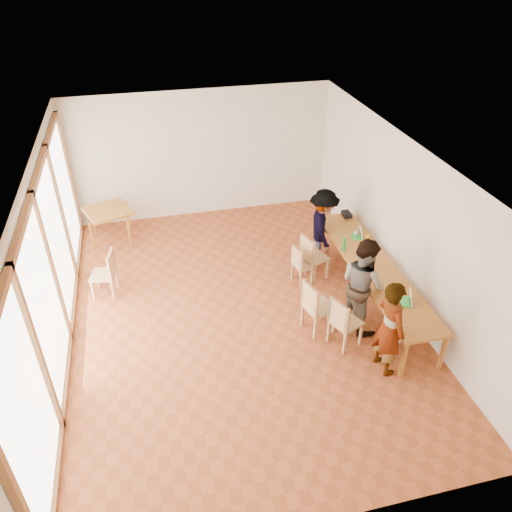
{
  "coord_description": "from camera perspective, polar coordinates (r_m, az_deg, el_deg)",
  "views": [
    {
      "loc": [
        -1.34,
        -6.92,
        5.91
      ],
      "look_at": [
        0.37,
        0.15,
        1.1
      ],
      "focal_mm": 35.0,
      "sensor_mm": 36.0,
      "label": 1
    }
  ],
  "objects": [
    {
      "name": "black_pouch",
      "position": [
        10.83,
        10.31,
        4.71
      ],
      "size": [
        0.16,
        0.26,
        0.09
      ],
      "primitive_type": "cube",
      "color": "black",
      "rests_on": "communal_table"
    },
    {
      "name": "yellow_mug",
      "position": [
        10.11,
        12.53,
        2.23
      ],
      "size": [
        0.15,
        0.15,
        0.1
      ],
      "primitive_type": "imported",
      "rotation": [
        0.0,
        0.0,
        -0.17
      ],
      "color": "gold",
      "rests_on": "communal_table"
    },
    {
      "name": "person_mid",
      "position": [
        8.62,
        12.08,
        -3.15
      ],
      "size": [
        0.84,
        0.98,
        1.75
      ],
      "primitive_type": "imported",
      "rotation": [
        0.0,
        0.0,
        1.8
      ],
      "color": "gray",
      "rests_on": "ground"
    },
    {
      "name": "chair_mid",
      "position": [
        8.5,
        6.72,
        -5.34
      ],
      "size": [
        0.57,
        0.57,
        0.53
      ],
      "rotation": [
        0.0,
        0.0,
        0.25
      ],
      "color": "tan",
      "rests_on": "ground"
    },
    {
      "name": "wall_right",
      "position": [
        9.29,
        16.26,
        3.68
      ],
      "size": [
        0.1,
        8.0,
        3.0
      ],
      "primitive_type": "cube",
      "color": "beige",
      "rests_on": "ground"
    },
    {
      "name": "green_bottle",
      "position": [
        9.59,
        10.07,
        1.33
      ],
      "size": [
        0.07,
        0.07,
        0.28
      ],
      "primitive_type": "cylinder",
      "color": "#1B7A27",
      "rests_on": "communal_table"
    },
    {
      "name": "communal_table",
      "position": [
        9.37,
        13.24,
        -1.32
      ],
      "size": [
        0.8,
        4.0,
        0.75
      ],
      "color": "#A86E25",
      "rests_on": "ground"
    },
    {
      "name": "chair_empty",
      "position": [
        9.8,
        6.32,
        0.32
      ],
      "size": [
        0.56,
        0.56,
        0.51
      ],
      "rotation": [
        0.0,
        0.0,
        0.31
      ],
      "color": "tan",
      "rests_on": "ground"
    },
    {
      "name": "side_table",
      "position": [
        11.43,
        -16.54,
        4.72
      ],
      "size": [
        0.9,
        0.9,
        0.75
      ],
      "rotation": [
        0.0,
        0.0,
        0.37
      ],
      "color": "#A86E25",
      "rests_on": "ground"
    },
    {
      "name": "ground",
      "position": [
        9.2,
        -2.02,
        -6.51
      ],
      "size": [
        8.0,
        8.0,
        0.0
      ],
      "primitive_type": "plane",
      "color": "#A64F28",
      "rests_on": "ground"
    },
    {
      "name": "person_far",
      "position": [
        10.26,
        7.63,
        3.34
      ],
      "size": [
        0.8,
        1.14,
        1.62
      ],
      "primitive_type": "imported",
      "rotation": [
        0.0,
        0.0,
        1.37
      ],
      "color": "gray",
      "rests_on": "ground"
    },
    {
      "name": "laptop_near",
      "position": [
        8.56,
        16.9,
        -4.79
      ],
      "size": [
        0.32,
        0.34,
        0.23
      ],
      "rotation": [
        0.0,
        0.0,
        -0.42
      ],
      "color": "green",
      "rests_on": "communal_table"
    },
    {
      "name": "condiment_cup",
      "position": [
        8.39,
        15.92,
        -5.76
      ],
      "size": [
        0.08,
        0.08,
        0.06
      ],
      "primitive_type": "cylinder",
      "color": "white",
      "rests_on": "communal_table"
    },
    {
      "name": "chair_far",
      "position": [
        9.71,
        5.11,
        -0.62
      ],
      "size": [
        0.45,
        0.45,
        0.42
      ],
      "rotation": [
        0.0,
        0.0,
        0.26
      ],
      "color": "tan",
      "rests_on": "ground"
    },
    {
      "name": "wall_back",
      "position": [
        11.86,
        -6.24,
        11.45
      ],
      "size": [
        6.0,
        0.1,
        3.0
      ],
      "primitive_type": "cube",
      "color": "beige",
      "rests_on": "ground"
    },
    {
      "name": "clear_glass",
      "position": [
        10.17,
        11.35,
        2.56
      ],
      "size": [
        0.07,
        0.07,
        0.09
      ],
      "primitive_type": "cylinder",
      "color": "silver",
      "rests_on": "communal_table"
    },
    {
      "name": "laptop_mid",
      "position": [
        9.28,
        12.78,
        -0.86
      ],
      "size": [
        0.23,
        0.26,
        0.19
      ],
      "rotation": [
        0.0,
        0.0,
        -0.16
      ],
      "color": "green",
      "rests_on": "communal_table"
    },
    {
      "name": "wall_front",
      "position": [
        5.46,
        6.96,
        -20.81
      ],
      "size": [
        6.0,
        0.1,
        3.0
      ],
      "primitive_type": "cube",
      "color": "beige",
      "rests_on": "ground"
    },
    {
      "name": "pink_phone",
      "position": [
        8.87,
        13.6,
        -3.14
      ],
      "size": [
        0.05,
        0.1,
        0.01
      ],
      "primitive_type": "cube",
      "color": "#E4476B",
      "rests_on": "communal_table"
    },
    {
      "name": "ceiling",
      "position": [
        7.62,
        -2.47,
        11.15
      ],
      "size": [
        6.0,
        8.0,
        0.04
      ],
      "primitive_type": "cube",
      "color": "white",
      "rests_on": "wall_back"
    },
    {
      "name": "laptop_far",
      "position": [
        10.1,
        11.66,
        2.36
      ],
      "size": [
        0.25,
        0.27,
        0.2
      ],
      "rotation": [
        0.0,
        0.0,
        -0.2
      ],
      "color": "green",
      "rests_on": "communal_table"
    },
    {
      "name": "person_near",
      "position": [
        7.9,
        15.03,
        -7.9
      ],
      "size": [
        0.49,
        0.66,
        1.67
      ],
      "primitive_type": "imported",
      "rotation": [
        0.0,
        0.0,
        1.72
      ],
      "color": "gray",
      "rests_on": "ground"
    },
    {
      "name": "chair_near",
      "position": [
        8.3,
        9.83,
        -7.05
      ],
      "size": [
        0.58,
        0.58,
        0.51
      ],
      "rotation": [
        0.0,
        0.0,
        0.4
      ],
      "color": "tan",
      "rests_on": "ground"
    },
    {
      "name": "window_wall",
      "position": [
        8.37,
        -22.48,
        -1.22
      ],
      "size": [
        0.1,
        8.0,
        3.0
      ],
      "primitive_type": "cube",
      "color": "white",
      "rests_on": "ground"
    },
    {
      "name": "chair_spare",
      "position": [
        9.72,
        -16.64,
        -1.44
      ],
      "size": [
        0.52,
        0.52,
        0.5
      ],
      "rotation": [
        0.0,
        0.0,
        2.93
      ],
      "color": "tan",
      "rests_on": "ground"
    }
  ]
}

